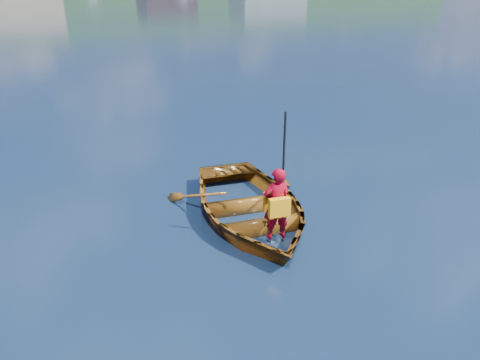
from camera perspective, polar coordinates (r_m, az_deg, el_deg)
ground at (r=8.41m, az=-8.10°, el=-4.68°), size 600.00×600.00×0.00m
rowboat at (r=8.23m, az=1.16°, el=-3.28°), size 3.02×3.94×0.76m
child_paddler at (r=7.31m, az=4.51°, el=-2.90°), size 0.47×0.37×2.03m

